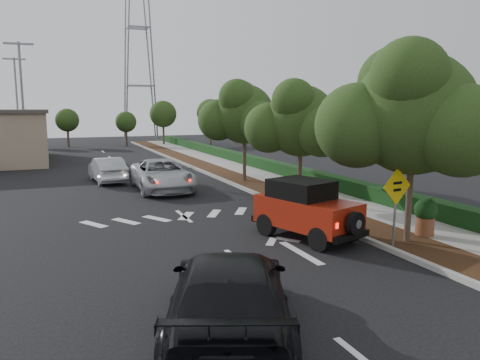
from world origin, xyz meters
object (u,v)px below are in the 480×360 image
silver_suv_ahead (162,175)px  black_suv_oncoming (229,295)px  red_jeep (303,209)px  speed_hump_sign (396,196)px

silver_suv_ahead → black_suv_oncoming: size_ratio=1.04×
silver_suv_ahead → black_suv_oncoming: bearing=-97.4°
red_jeep → black_suv_oncoming: bearing=-149.0°
black_suv_oncoming → silver_suv_ahead: bearing=-77.0°
black_suv_oncoming → speed_hump_sign: speed_hump_sign is taller
silver_suv_ahead → black_suv_oncoming: (-2.39, -16.32, 0.00)m
black_suv_oncoming → red_jeep: bearing=-109.7°
red_jeep → black_suv_oncoming: red_jeep is taller
silver_suv_ahead → speed_hump_sign: speed_hump_sign is taller
black_suv_oncoming → speed_hump_sign: (6.64, 3.15, 0.88)m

